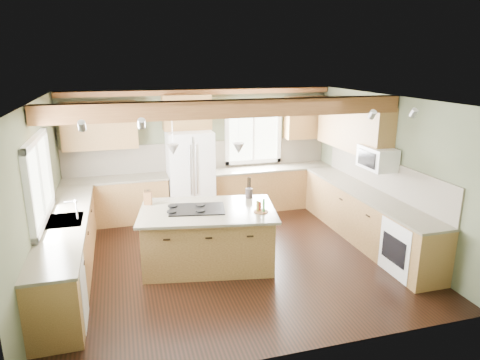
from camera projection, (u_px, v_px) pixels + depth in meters
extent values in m
plane|color=black|center=(231.00, 258.00, 7.09)|extent=(5.60, 5.60, 0.00)
plane|color=silver|center=(230.00, 99.00, 6.38)|extent=(5.60, 5.60, 0.00)
plane|color=#485039|center=(201.00, 151.00, 9.05)|extent=(5.60, 0.00, 5.60)
plane|color=#485039|center=(38.00, 198.00, 6.00)|extent=(0.00, 5.00, 5.00)
plane|color=#485039|center=(385.00, 171.00, 7.48)|extent=(0.00, 5.00, 5.00)
cube|color=brown|center=(232.00, 109.00, 6.35)|extent=(5.55, 0.26, 0.26)
cube|color=brown|center=(200.00, 92.00, 8.62)|extent=(5.55, 0.20, 0.10)
cube|color=brown|center=(201.00, 155.00, 9.06)|extent=(5.58, 0.03, 0.58)
cube|color=brown|center=(383.00, 175.00, 7.54)|extent=(0.03, 3.70, 0.58)
cube|color=brown|center=(117.00, 201.00, 8.54)|extent=(2.02, 0.60, 0.88)
cube|color=brown|center=(115.00, 179.00, 8.41)|extent=(2.06, 0.64, 0.04)
cube|color=brown|center=(271.00, 188.00, 9.40)|extent=(2.62, 0.60, 0.88)
cube|color=brown|center=(272.00, 168.00, 9.27)|extent=(2.66, 0.64, 0.04)
cube|color=brown|center=(68.00, 250.00, 6.36)|extent=(0.60, 3.70, 0.88)
cube|color=brown|center=(65.00, 221.00, 6.23)|extent=(0.64, 3.74, 0.04)
cube|color=brown|center=(365.00, 217.00, 7.68)|extent=(0.60, 3.70, 0.88)
cube|color=brown|center=(367.00, 193.00, 7.55)|extent=(0.64, 3.74, 0.04)
cube|color=brown|center=(100.00, 126.00, 8.19)|extent=(1.40, 0.35, 0.90)
cube|color=brown|center=(187.00, 112.00, 8.58)|extent=(0.96, 0.35, 0.70)
cube|color=brown|center=(353.00, 126.00, 8.08)|extent=(0.35, 2.20, 0.90)
cube|color=brown|center=(306.00, 117.00, 9.32)|extent=(0.90, 0.35, 0.90)
cube|color=white|center=(38.00, 180.00, 5.98)|extent=(0.04, 1.60, 1.05)
cube|color=white|center=(253.00, 137.00, 9.27)|extent=(1.10, 0.04, 1.00)
cube|color=#262628|center=(65.00, 221.00, 6.23)|extent=(0.50, 0.65, 0.03)
cylinder|color=#B2B2B7|center=(77.00, 210.00, 6.24)|extent=(0.02, 0.02, 0.28)
cube|color=white|center=(59.00, 295.00, 5.16)|extent=(0.60, 0.60, 0.84)
cube|color=white|center=(411.00, 247.00, 6.48)|extent=(0.60, 0.72, 0.84)
cube|color=white|center=(377.00, 158.00, 7.30)|extent=(0.40, 0.70, 0.38)
cone|color=#B2B2B7|center=(173.00, 150.00, 6.36)|extent=(0.18, 0.18, 0.16)
cone|color=#B2B2B7|center=(239.00, 148.00, 6.45)|extent=(0.18, 0.18, 0.16)
cube|color=white|center=(190.00, 175.00, 8.73)|extent=(0.90, 0.74, 1.80)
cube|color=olive|center=(208.00, 238.00, 6.80)|extent=(2.14, 1.53, 0.88)
cube|color=brown|center=(207.00, 211.00, 6.68)|extent=(2.30, 1.68, 0.04)
cube|color=black|center=(197.00, 209.00, 6.65)|extent=(0.94, 0.71, 0.02)
cube|color=brown|center=(148.00, 198.00, 6.87)|extent=(0.14, 0.12, 0.21)
cylinder|color=#49423A|center=(249.00, 193.00, 7.20)|extent=(0.17, 0.17, 0.16)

